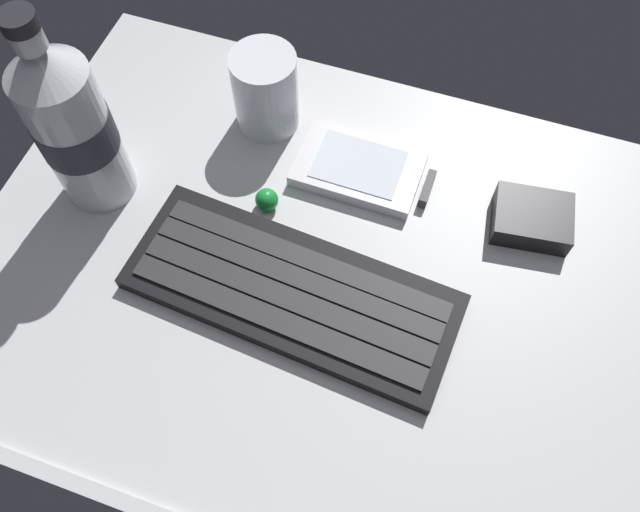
% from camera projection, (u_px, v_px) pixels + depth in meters
% --- Properties ---
extents(ground_plane, '(0.64, 0.48, 0.03)m').
position_uv_depth(ground_plane, '(319.00, 279.00, 0.59)').
color(ground_plane, '#B7BABC').
extents(keyboard, '(0.30, 0.13, 0.02)m').
position_uv_depth(keyboard, '(292.00, 291.00, 0.57)').
color(keyboard, black).
rests_on(keyboard, ground_plane).
extents(handheld_device, '(0.13, 0.08, 0.02)m').
position_uv_depth(handheld_device, '(365.00, 170.00, 0.63)').
color(handheld_device, silver).
rests_on(handheld_device, ground_plane).
extents(juice_cup, '(0.06, 0.06, 0.09)m').
position_uv_depth(juice_cup, '(266.00, 94.00, 0.64)').
color(juice_cup, silver).
rests_on(juice_cup, ground_plane).
extents(water_bottle, '(0.07, 0.07, 0.21)m').
position_uv_depth(water_bottle, '(72.00, 125.00, 0.55)').
color(water_bottle, silver).
rests_on(water_bottle, ground_plane).
extents(charger_block, '(0.08, 0.06, 0.02)m').
position_uv_depth(charger_block, '(532.00, 219.00, 0.60)').
color(charger_block, black).
rests_on(charger_block, ground_plane).
extents(trackball_mouse, '(0.02, 0.02, 0.02)m').
position_uv_depth(trackball_mouse, '(267.00, 200.00, 0.61)').
color(trackball_mouse, '#198C33').
rests_on(trackball_mouse, ground_plane).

